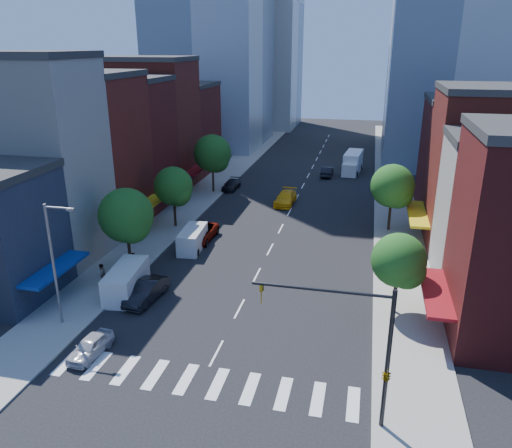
# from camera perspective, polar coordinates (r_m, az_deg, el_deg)

# --- Properties ---
(ground) EXTENTS (220.00, 220.00, 0.00)m
(ground) POSITION_cam_1_polar(r_m,az_deg,el_deg) (33.98, -4.54, -14.50)
(ground) COLOR black
(ground) RESTS_ON ground
(sidewalk_left) EXTENTS (5.00, 120.00, 0.15)m
(sidewalk_left) POSITION_cam_1_polar(r_m,az_deg,el_deg) (72.51, -4.69, 4.61)
(sidewalk_left) COLOR gray
(sidewalk_left) RESTS_ON ground
(sidewalk_right) EXTENTS (5.00, 120.00, 0.15)m
(sidewalk_right) POSITION_cam_1_polar(r_m,az_deg,el_deg) (69.43, 15.45, 3.24)
(sidewalk_right) COLOR gray
(sidewalk_right) RESTS_ON ground
(crosswalk) EXTENTS (19.00, 3.00, 0.01)m
(crosswalk) POSITION_cam_1_polar(r_m,az_deg,el_deg) (31.68, -6.21, -17.46)
(crosswalk) COLOR silver
(crosswalk) RESTS_ON ground
(bldg_left_1) EXTENTS (12.00, 8.00, 18.00)m
(bldg_left_1) POSITION_cam_1_polar(r_m,az_deg,el_deg) (49.81, -24.35, 6.38)
(bldg_left_1) COLOR beige
(bldg_left_1) RESTS_ON ground
(bldg_left_2) EXTENTS (12.00, 9.00, 16.00)m
(bldg_left_2) POSITION_cam_1_polar(r_m,az_deg,el_deg) (56.85, -19.19, 7.50)
(bldg_left_2) COLOR maroon
(bldg_left_2) RESTS_ON ground
(bldg_left_3) EXTENTS (12.00, 8.00, 15.00)m
(bldg_left_3) POSITION_cam_1_polar(r_m,az_deg,el_deg) (64.17, -15.21, 8.77)
(bldg_left_3) COLOR #571516
(bldg_left_3) RESTS_ON ground
(bldg_left_4) EXTENTS (12.00, 9.00, 17.00)m
(bldg_left_4) POSITION_cam_1_polar(r_m,az_deg,el_deg) (71.50, -12.13, 10.93)
(bldg_left_4) COLOR maroon
(bldg_left_4) RESTS_ON ground
(bldg_left_5) EXTENTS (12.00, 10.00, 13.00)m
(bldg_left_5) POSITION_cam_1_polar(r_m,az_deg,el_deg) (80.43, -9.20, 10.63)
(bldg_left_5) COLOR #571516
(bldg_left_5) RESTS_ON ground
(bldg_right_2) EXTENTS (12.00, 10.00, 15.00)m
(bldg_right_2) POSITION_cam_1_polar(r_m,az_deg,el_deg) (53.40, 25.87, 5.30)
(bldg_right_2) COLOR maroon
(bldg_right_2) RESTS_ON ground
(bldg_right_3) EXTENTS (12.00, 10.00, 13.00)m
(bldg_right_3) POSITION_cam_1_polar(r_m,az_deg,el_deg) (63.16, 23.91, 6.66)
(bldg_right_3) COLOR #571516
(bldg_right_3) RESTS_ON ground
(tower_far_w) EXTENTS (18.00, 18.00, 56.00)m
(tower_far_w) POSITION_cam_1_polar(r_m,az_deg,el_deg) (124.86, 0.47, 24.01)
(tower_far_w) COLOR #9EA5AD
(tower_far_w) RESTS_ON ground
(traffic_signal) EXTENTS (7.24, 2.24, 8.00)m
(traffic_signal) POSITION_cam_1_polar(r_m,az_deg,el_deg) (26.79, 13.61, -14.82)
(traffic_signal) COLOR black
(traffic_signal) RESTS_ON sidewalk_right
(streetlight) EXTENTS (2.25, 0.25, 9.00)m
(streetlight) POSITION_cam_1_polar(r_m,az_deg,el_deg) (37.15, -22.01, -3.59)
(streetlight) COLOR slate
(streetlight) RESTS_ON sidewalk_left
(tree_left_near) EXTENTS (4.80, 4.80, 7.30)m
(tree_left_near) POSITION_cam_1_polar(r_m,az_deg,el_deg) (44.94, -14.49, 0.71)
(tree_left_near) COLOR black
(tree_left_near) RESTS_ON sidewalk_left
(tree_left_mid) EXTENTS (4.20, 4.20, 6.65)m
(tree_left_mid) POSITION_cam_1_polar(r_m,az_deg,el_deg) (54.56, -9.30, 4.10)
(tree_left_mid) COLOR black
(tree_left_mid) RESTS_ON sidewalk_left
(tree_left_far) EXTENTS (5.00, 5.00, 7.75)m
(tree_left_far) POSITION_cam_1_polar(r_m,az_deg,el_deg) (67.18, -4.91, 7.87)
(tree_left_far) COLOR black
(tree_left_far) RESTS_ON sidewalk_left
(tree_right_near) EXTENTS (4.00, 4.00, 6.20)m
(tree_right_near) POSITION_cam_1_polar(r_m,az_deg,el_deg) (37.79, 16.20, -4.28)
(tree_right_near) COLOR black
(tree_right_near) RESTS_ON sidewalk_right
(tree_right_far) EXTENTS (4.60, 4.60, 7.20)m
(tree_right_far) POSITION_cam_1_polar(r_m,az_deg,el_deg) (54.56, 15.47, 4.00)
(tree_right_far) COLOR black
(tree_right_far) RESTS_ON sidewalk_right
(parked_car_front) EXTENTS (1.88, 3.90, 1.29)m
(parked_car_front) POSITION_cam_1_polar(r_m,az_deg,el_deg) (35.06, -18.41, -13.14)
(parked_car_front) COLOR #B5B5BA
(parked_car_front) RESTS_ON ground
(parked_car_second) EXTENTS (2.16, 4.94, 1.58)m
(parked_car_second) POSITION_cam_1_polar(r_m,az_deg,el_deg) (40.58, -12.43, -7.52)
(parked_car_second) COLOR black
(parked_car_second) RESTS_ON ground
(parked_car_third) EXTENTS (2.70, 5.66, 1.56)m
(parked_car_third) POSITION_cam_1_polar(r_m,az_deg,el_deg) (51.64, -6.39, -1.06)
(parked_car_third) COLOR #999999
(parked_car_third) RESTS_ON ground
(parked_car_rear) EXTENTS (1.97, 4.53, 1.30)m
(parked_car_rear) POSITION_cam_1_polar(r_m,az_deg,el_deg) (69.65, -2.84, 4.50)
(parked_car_rear) COLOR black
(parked_car_rear) RESTS_ON ground
(cargo_van_near) EXTENTS (2.83, 5.70, 2.33)m
(cargo_van_near) POSITION_cam_1_polar(r_m,az_deg,el_deg) (41.64, -14.67, -6.41)
(cargo_van_near) COLOR silver
(cargo_van_near) RESTS_ON ground
(cargo_van_far) EXTENTS (2.34, 5.02, 2.08)m
(cargo_van_far) POSITION_cam_1_polar(r_m,az_deg,el_deg) (49.40, -7.31, -1.78)
(cargo_van_far) COLOR silver
(cargo_van_far) RESTS_ON ground
(taxi) EXTENTS (2.45, 5.55, 1.59)m
(taxi) POSITION_cam_1_polar(r_m,az_deg,el_deg) (63.11, 3.40, 2.97)
(taxi) COLOR #FEB60D
(taxi) RESTS_ON ground
(traffic_car_oncoming) EXTENTS (1.65, 4.54, 1.49)m
(traffic_car_oncoming) POSITION_cam_1_polar(r_m,az_deg,el_deg) (77.35, 8.13, 5.96)
(traffic_car_oncoming) COLOR black
(traffic_car_oncoming) RESTS_ON ground
(traffic_car_far) EXTENTS (2.29, 4.82, 1.59)m
(traffic_car_far) POSITION_cam_1_polar(r_m,az_deg,el_deg) (82.25, 10.83, 6.68)
(traffic_car_far) COLOR #999999
(traffic_car_far) RESTS_ON ground
(box_truck) EXTENTS (3.03, 7.96, 3.13)m
(box_truck) POSITION_cam_1_polar(r_m,az_deg,el_deg) (80.26, 10.98, 6.85)
(box_truck) COLOR white
(box_truck) RESTS_ON ground
(pedestrian_near) EXTENTS (0.55, 0.75, 1.91)m
(pedestrian_near) POSITION_cam_1_polar(r_m,az_deg,el_deg) (45.02, -13.73, -4.34)
(pedestrian_near) COLOR #999999
(pedestrian_near) RESTS_ON sidewalk_left
(pedestrian_far) EXTENTS (0.94, 1.05, 1.78)m
(pedestrian_far) POSITION_cam_1_polar(r_m,az_deg,el_deg) (43.84, -17.25, -5.46)
(pedestrian_far) COLOR #999999
(pedestrian_far) RESTS_ON sidewalk_left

